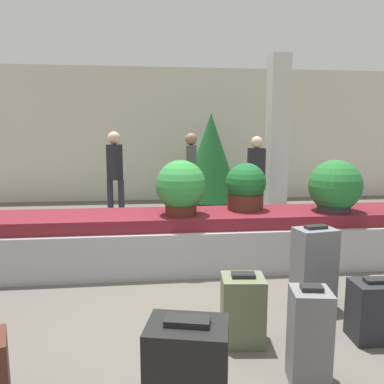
% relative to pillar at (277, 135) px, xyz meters
% --- Properties ---
extents(ground_plane, '(18.00, 18.00, 0.00)m').
position_rel_pillar_xyz_m(ground_plane, '(-2.12, -4.52, -1.60)').
color(ground_plane, '#59544C').
extents(back_wall, '(18.00, 0.06, 3.20)m').
position_rel_pillar_xyz_m(back_wall, '(-2.12, 1.69, 0.00)').
color(back_wall, beige).
rests_on(back_wall, ground_plane).
extents(carousel, '(6.16, 0.97, 0.66)m').
position_rel_pillar_xyz_m(carousel, '(-2.12, -3.15, -1.28)').
color(carousel, '#9E9EA3').
rests_on(carousel, ground_plane).
extents(pillar, '(0.39, 0.39, 3.20)m').
position_rel_pillar_xyz_m(pillar, '(0.00, 0.00, 0.00)').
color(pillar, silver).
rests_on(pillar, ground_plane).
extents(suitcase_2, '(0.39, 0.30, 0.79)m').
position_rel_pillar_xyz_m(suitcase_2, '(-1.14, -4.44, -1.22)').
color(suitcase_2, slate).
rests_on(suitcase_2, ground_plane).
extents(suitcase_3, '(0.35, 0.31, 0.56)m').
position_rel_pillar_xyz_m(suitcase_3, '(-1.93, -4.94, -1.33)').
color(suitcase_3, '#5B6647').
rests_on(suitcase_3, ground_plane).
extents(suitcase_4, '(0.28, 0.27, 0.66)m').
position_rel_pillar_xyz_m(suitcase_4, '(-1.62, -5.45, -1.28)').
color(suitcase_4, slate).
rests_on(suitcase_4, ground_plane).
extents(suitcase_5, '(0.40, 0.28, 0.50)m').
position_rel_pillar_xyz_m(suitcase_5, '(-0.88, -5.01, -1.36)').
color(suitcase_5, '#232328').
rests_on(suitcase_5, ground_plane).
extents(potted_plant_0, '(0.59, 0.59, 0.64)m').
position_rel_pillar_xyz_m(potted_plant_0, '(-2.27, -3.27, -0.62)').
color(potted_plant_0, '#4C2319').
rests_on(potted_plant_0, carousel).
extents(potted_plant_1, '(0.64, 0.64, 0.64)m').
position_rel_pillar_xyz_m(potted_plant_1, '(-0.37, -3.26, -0.64)').
color(potted_plant_1, '#2D2D2D').
rests_on(potted_plant_1, carousel).
extents(potted_plant_2, '(0.50, 0.50, 0.59)m').
position_rel_pillar_xyz_m(potted_plant_2, '(-1.44, -3.05, -0.66)').
color(potted_plant_2, '#4C2319').
rests_on(potted_plant_2, carousel).
extents(traveler_0, '(0.31, 0.33, 1.63)m').
position_rel_pillar_xyz_m(traveler_0, '(-1.85, -0.53, -0.63)').
color(traveler_0, '#282833').
rests_on(traveler_0, ground_plane).
extents(traveler_1, '(0.31, 0.36, 1.66)m').
position_rel_pillar_xyz_m(traveler_1, '(-3.26, -0.68, -0.61)').
color(traveler_1, '#282833').
rests_on(traveler_1, ground_plane).
extents(traveler_2, '(0.34, 0.22, 1.57)m').
position_rel_pillar_xyz_m(traveler_2, '(-0.64, -0.73, -0.67)').
color(traveler_2, '#282833').
rests_on(traveler_2, ground_plane).
extents(decorated_tree, '(1.31, 1.31, 2.06)m').
position_rel_pillar_xyz_m(decorated_tree, '(-1.30, 0.50, -0.48)').
color(decorated_tree, '#4C331E').
rests_on(decorated_tree, ground_plane).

